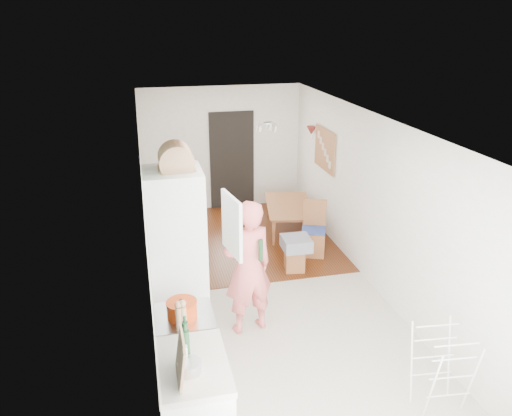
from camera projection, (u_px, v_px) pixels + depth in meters
name	position (u px, v px, depth m)	size (l,w,h in m)	color
room_shell	(265.00, 211.00, 6.83)	(3.20, 7.00, 2.50)	white
floor	(264.00, 291.00, 7.28)	(3.20, 7.00, 0.01)	beige
wood_floor_overlay	(239.00, 239.00, 8.95)	(3.20, 3.30, 0.01)	#60290D
sage_wall_panel	(148.00, 243.00, 4.45)	(0.02, 3.00, 1.30)	slate
tile_splashback	(157.00, 345.00, 4.21)	(0.02, 1.90, 0.50)	black
doorway_recess	(232.00, 161.00, 10.12)	(0.90, 0.04, 2.00)	black
base_cabinet	(195.00, 407.00, 4.53)	(0.60, 0.90, 0.86)	white
worktop	(193.00, 365.00, 4.36)	(0.62, 0.92, 0.06)	white
range_cooker	(186.00, 355.00, 5.20)	(0.60, 0.60, 0.88)	white
cooker_top	(184.00, 317.00, 5.04)	(0.60, 0.60, 0.04)	#BDBCBF
fridge_housing	(177.00, 257.00, 5.91)	(0.66, 0.66, 2.15)	white
fridge_door	(232.00, 225.00, 5.60)	(0.56, 0.04, 0.70)	white
fridge_interior	(202.00, 218.00, 5.80)	(0.02, 0.52, 0.66)	white
pinboard	(325.00, 149.00, 8.78)	(0.03, 0.90, 0.70)	tan
pinboard_frame	(324.00, 149.00, 8.78)	(0.01, 0.94, 0.74)	#A25C37
wall_sconce	(311.00, 131.00, 9.29)	(0.18, 0.18, 0.16)	maroon
person	(248.00, 256.00, 6.03)	(0.75, 0.49, 2.06)	#EA6967
dining_table	(290.00, 220.00, 9.25)	(1.23, 0.68, 0.43)	#A25C37
dining_chair	(314.00, 229.00, 8.22)	(0.39, 0.39, 0.92)	#A25C37
stool	(294.00, 259.00, 7.79)	(0.29, 0.29, 0.38)	#A25C37
grey_drape	(296.00, 243.00, 7.67)	(0.43, 0.43, 0.19)	gray
drying_rack	(441.00, 370.00, 4.97)	(0.45, 0.41, 0.88)	white
bread_bin	(176.00, 160.00, 5.51)	(0.41, 0.38, 0.21)	tan
red_casserole	(182.00, 309.00, 4.97)	(0.31, 0.31, 0.18)	red
steel_pan	(189.00, 367.00, 4.21)	(0.21, 0.21, 0.10)	#BDBCBF
held_bottle	(261.00, 250.00, 5.89)	(0.06, 0.06, 0.26)	#183F21
bottle_a	(186.00, 345.00, 4.34)	(0.07, 0.07, 0.29)	#183F21
bottle_b	(185.00, 334.00, 4.54)	(0.06, 0.06, 0.25)	#183F21
bottle_c	(183.00, 356.00, 4.27)	(0.08, 0.08, 0.20)	silver
pepper_mill_front	(179.00, 318.00, 4.77)	(0.06, 0.06, 0.24)	tan
pepper_mill_back	(183.00, 317.00, 4.78)	(0.07, 0.07, 0.24)	tan
chopping_boards	(181.00, 360.00, 4.06)	(0.04, 0.31, 0.42)	tan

